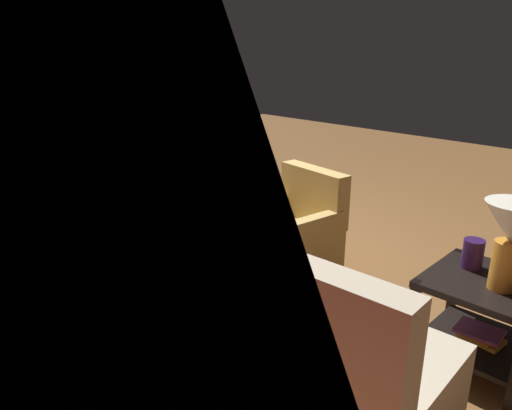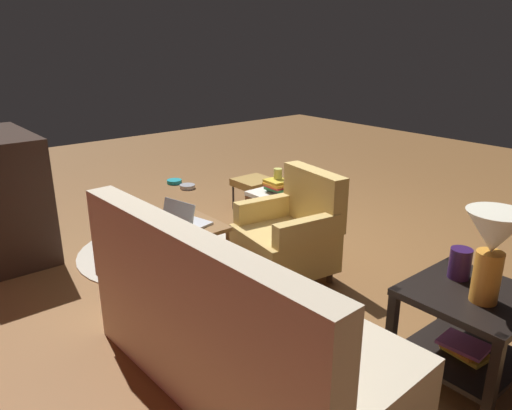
% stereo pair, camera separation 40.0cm
% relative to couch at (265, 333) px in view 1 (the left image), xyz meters
% --- Properties ---
extents(ground, '(12.00, 12.00, 0.00)m').
position_rel_couch_xyz_m(ground, '(1.17, -1.56, -0.33)').
color(ground, brown).
extents(couch, '(1.93, 0.92, 1.00)m').
position_rel_couch_xyz_m(couch, '(0.00, 0.00, 0.00)').
color(couch, beige).
rests_on(couch, ground).
extents(armchair, '(0.76, 0.77, 0.87)m').
position_rel_couch_xyz_m(armchair, '(0.77, -1.14, 0.04)').
color(armchair, tan).
rests_on(armchair, ground).
extents(side_table, '(0.64, 0.64, 0.55)m').
position_rel_couch_xyz_m(side_table, '(-0.79, -1.03, 0.04)').
color(side_table, black).
rests_on(side_table, ground).
extents(table_lamp, '(0.30, 0.30, 0.50)m').
position_rel_couch_xyz_m(table_lamp, '(-0.87, -0.98, 0.56)').
color(table_lamp, orange).
rests_on(table_lamp, side_table).
extents(small_vase, '(0.12, 0.12, 0.18)m').
position_rel_couch_xyz_m(small_vase, '(-0.65, -1.13, 0.31)').
color(small_vase, '#33194C').
rests_on(small_vase, side_table).
extents(book_stack_shelf, '(0.28, 0.21, 0.06)m').
position_rel_couch_xyz_m(book_stack_shelf, '(-0.79, -1.03, -0.14)').
color(book_stack_shelf, gold).
rests_on(book_stack_shelf, side_table).
extents(laptop_desk, '(0.56, 0.44, 0.48)m').
position_rel_couch_xyz_m(laptop_desk, '(1.24, -0.48, 0.10)').
color(laptop_desk, olive).
rests_on(laptop_desk, ground).
extents(laptop, '(0.37, 0.32, 0.21)m').
position_rel_couch_xyz_m(laptop, '(1.23, -0.44, 0.20)').
color(laptop, silver).
rests_on(laptop, laptop_desk).
extents(wicker_hamper, '(0.45, 0.45, 0.48)m').
position_rel_couch_xyz_m(wicker_hamper, '(1.40, -1.57, -0.09)').
color(wicker_hamper, brown).
rests_on(wicker_hamper, ground).
extents(book_stack_hamper, '(0.25, 0.22, 0.12)m').
position_rel_couch_xyz_m(book_stack_hamper, '(1.40, -1.57, 0.22)').
color(book_stack_hamper, '#595960').
rests_on(book_stack_hamper, wicker_hamper).
extents(yellow_mug, '(0.08, 0.08, 0.10)m').
position_rel_couch_xyz_m(yellow_mug, '(1.43, -1.60, 0.32)').
color(yellow_mug, '#D8D866').
rests_on(yellow_mug, book_stack_hamper).
extents(tv_remote, '(0.10, 0.17, 0.02)m').
position_rel_couch_xyz_m(tv_remote, '(1.50, -1.65, 0.17)').
color(tv_remote, '#262628').
rests_on(tv_remote, wicker_hamper).
extents(ottoman, '(0.40, 0.40, 0.36)m').
position_rel_couch_xyz_m(ottoman, '(2.22, -1.95, -0.02)').
color(ottoman, '#AD8442').
rests_on(ottoman, ground).
extents(circular_rug, '(1.47, 1.47, 0.01)m').
position_rel_couch_xyz_m(circular_rug, '(1.88, -0.55, -0.32)').
color(circular_rug, beige).
rests_on(circular_rug, ground).
extents(pet_bowl_steel, '(0.20, 0.20, 0.05)m').
position_rel_couch_xyz_m(pet_bowl_steel, '(3.41, -1.80, -0.30)').
color(pet_bowl_steel, silver).
rests_on(pet_bowl_steel, ground).
extents(pet_bowl_teal, '(0.20, 0.20, 0.05)m').
position_rel_couch_xyz_m(pet_bowl_teal, '(3.72, -1.79, -0.30)').
color(pet_bowl_teal, teal).
rests_on(pet_bowl_teal, ground).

